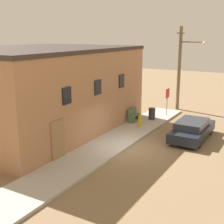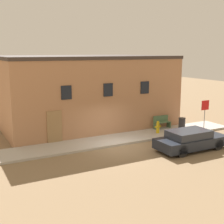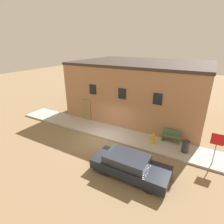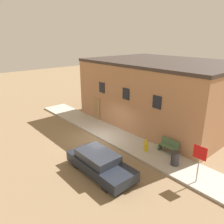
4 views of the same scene
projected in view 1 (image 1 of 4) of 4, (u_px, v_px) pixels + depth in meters
name	position (u px, v px, depth m)	size (l,w,h in m)	color
ground_plane	(129.00, 148.00, 18.15)	(80.00, 80.00, 0.00)	#846B4C
sidewalk	(111.00, 144.00, 18.72)	(19.75, 2.41, 0.14)	#B2ADA3
brick_building	(40.00, 89.00, 21.28)	(13.13, 9.48, 5.61)	#A87551
fire_hydrant	(140.00, 121.00, 21.74)	(0.50, 0.24, 0.89)	gold
stop_sign	(167.00, 97.00, 24.59)	(0.74, 0.06, 2.16)	gray
bench	(134.00, 115.00, 23.17)	(1.36, 0.44, 0.96)	#4C6B47
trash_bin	(152.00, 114.00, 23.68)	(0.53, 0.53, 0.87)	#333338
utility_pole	(181.00, 66.00, 26.61)	(1.80, 2.29, 7.10)	brown
parked_car	(192.00, 129.00, 19.65)	(4.56, 1.84, 1.25)	black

